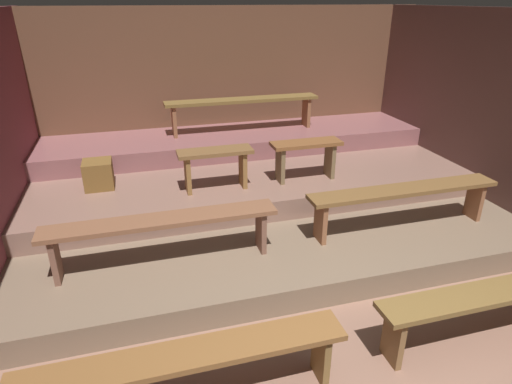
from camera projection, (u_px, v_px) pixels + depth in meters
ground at (276, 247)px, 4.92m from camera, size 6.18×5.77×0.08m
wall_back at (225, 92)px, 6.62m from camera, size 6.18×0.06×2.43m
wall_right at (500, 121)px, 5.09m from camera, size 0.06×5.77×2.43m
platform_lower at (260, 209)px, 5.42m from camera, size 5.38×3.66×0.25m
platform_middle at (247, 173)px, 5.86m from camera, size 5.38×2.44×0.25m
platform_upper at (235, 141)px, 6.34m from camera, size 5.38×1.12×0.25m
bench_floor_left at (186, 363)px, 2.79m from camera, size 2.13×0.28×0.47m
bench_floor_right at (503, 297)px, 3.41m from camera, size 2.13×0.28×0.47m
bench_lower_left at (162, 227)px, 3.93m from camera, size 2.10×0.28×0.47m
bench_lower_right at (404, 195)px, 4.56m from camera, size 2.10×0.28×0.47m
bench_middle_left at (215, 161)px, 4.93m from camera, size 0.84×0.28×0.47m
bench_middle_right at (306, 153)px, 5.20m from camera, size 0.84×0.28×0.47m
bench_upper_center at (243, 104)px, 6.22m from camera, size 2.20×0.28×0.47m
wooden_crate_middle at (98, 174)px, 5.04m from camera, size 0.32×0.32×0.32m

